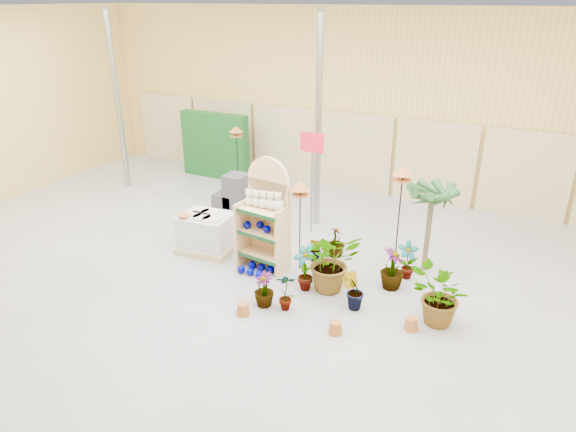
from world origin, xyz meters
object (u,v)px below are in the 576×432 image
display_shelf (267,218)px  bird_table_front (300,189)px  pallet_stack (207,233)px  potted_plant_2 (331,261)px

display_shelf → bird_table_front: size_ratio=1.22×
pallet_stack → potted_plant_2: 2.77m
display_shelf → bird_table_front: (0.62, 0.11, 0.63)m
display_shelf → pallet_stack: size_ratio=1.82×
bird_table_front → potted_plant_2: bird_table_front is taller
display_shelf → pallet_stack: (-1.35, -0.02, -0.58)m
display_shelf → potted_plant_2: 1.49m
display_shelf → pallet_stack: display_shelf is taller
potted_plant_2 → bird_table_front: bearing=152.6°
pallet_stack → potted_plant_2: size_ratio=1.07×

